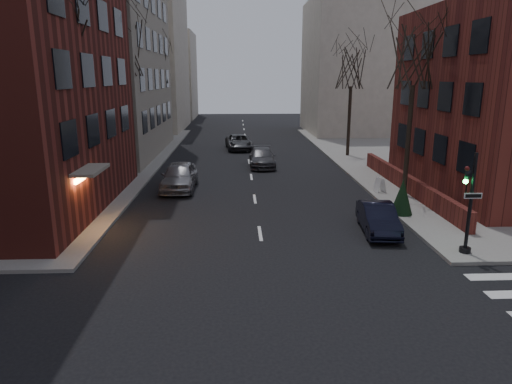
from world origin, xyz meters
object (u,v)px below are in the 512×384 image
Objects in this scene: traffic_signal at (468,210)px; tree_left_b at (124,47)px; car_lane_far at (239,142)px; tree_left_a at (60,41)px; tree_right_b at (352,68)px; car_lane_silver at (179,176)px; sandwich_board at (380,185)px; evergreen_shrub at (402,197)px; tree_right_a at (415,56)px; streetlamp_far at (169,102)px; tree_left_c at (158,65)px; car_lane_gray at (262,158)px; streetlamp_near at (124,120)px; parked_sedan at (378,218)px.

tree_left_b is at bearing 134.54° from traffic_signal.
tree_left_a is at bearing -114.55° from car_lane_far.
tree_left_a reaches higher than tree_right_b.
sandwich_board is at bearing -7.42° from car_lane_silver.
evergreen_shrub is (-0.30, -4.54, 0.48)m from sandwich_board.
tree_right_a is 8.05m from evergreen_shrub.
sandwich_board is at bearing -69.84° from car_lane_far.
streetlamp_far is 28.31m from sandwich_board.
streetlamp_far is (0.60, 2.00, -3.79)m from tree_left_c.
tree_right_b is at bearing 18.82° from tree_left_b.
car_lane_silver is 13.49m from evergreen_shrub.
tree_right_b is 1.87× the size of car_lane_gray.
streetlamp_near reaches higher than car_lane_silver.
tree_left_a is 10.86m from car_lane_silver.
tree_left_c is at bearing 129.36° from car_lane_gray.
sandwich_board is 0.47× the size of evergreen_shrub.
traffic_signal is 17.09m from car_lane_silver.
parked_sedan reaches higher than sandwich_board.
car_lane_far is 19.70m from sandwich_board.
tree_left_b reaches higher than evergreen_shrub.
tree_right_b is (17.60, 18.00, -0.88)m from tree_left_a.
tree_left_a is 2.04× the size of car_lane_silver.
tree_right_b is 15.00m from sandwich_board.
tree_left_c reaches higher than traffic_signal.
streetlamp_near and streetlamp_far have the same top height.
streetlamp_far is (0.60, 16.00, -4.68)m from tree_left_b.
traffic_signal is at bearing -92.15° from tree_right_b.
tree_left_c is at bearing 102.70° from car_lane_silver.
tree_left_c reaches higher than car_lane_silver.
tree_left_b is at bearing 90.00° from tree_left_a.
tree_left_c is at bearing 118.36° from traffic_signal.
car_lane_silver is 5.88× the size of sandwich_board.
sandwich_board is (16.40, -7.21, -8.34)m from tree_left_b.
evergreen_shrub is (-1.50, -17.74, -6.53)m from tree_right_b.
tree_left_a is at bearing -91.23° from streetlamp_far.
tree_left_a is at bearing -179.09° from evergreen_shrub.
tree_right_a is at bearing -51.06° from car_lane_gray.
tree_left_b is 1.18× the size of tree_right_b.
tree_left_b is 12.63× the size of sandwich_board.
car_lane_silver is at bearing -52.77° from tree_left_b.
car_lane_far is (-9.60, 4.61, -6.88)m from tree_right_b.
tree_right_a is at bearing -24.44° from tree_left_b.
tree_left_b is at bearing 137.78° from sandwich_board.
car_lane_silver is (4.16, -5.48, -8.06)m from tree_left_b.
evergreen_shrub is (16.10, -11.74, -7.86)m from tree_left_b.
tree_left_c reaches higher than tree_right_b.
tree_left_c is 19.34m from tree_right_b.
tree_left_a is 18.05m from tree_right_a.
tree_right_a reaches higher than streetlamp_near.
parked_sedan is 0.82× the size of car_lane_gray.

